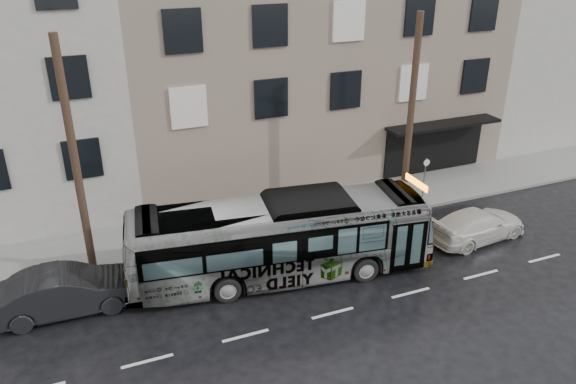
# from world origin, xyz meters

# --- Properties ---
(ground) EXTENTS (120.00, 120.00, 0.00)m
(ground) POSITION_xyz_m (0.00, 0.00, 0.00)
(ground) COLOR black
(ground) RESTS_ON ground
(sidewalk) EXTENTS (90.00, 3.60, 0.15)m
(sidewalk) POSITION_xyz_m (0.00, 4.90, 0.07)
(sidewalk) COLOR gray
(sidewalk) RESTS_ON ground
(building_taupe) EXTENTS (20.00, 12.00, 11.00)m
(building_taupe) POSITION_xyz_m (5.00, 12.70, 5.50)
(building_taupe) COLOR gray
(building_taupe) RESTS_ON ground
(building_filler) EXTENTS (18.00, 12.00, 12.00)m
(building_filler) POSITION_xyz_m (24.00, 12.70, 6.00)
(building_filler) COLOR #B3B0A9
(building_filler) RESTS_ON ground
(utility_pole_front) EXTENTS (0.30, 0.30, 9.00)m
(utility_pole_front) POSITION_xyz_m (6.50, 3.30, 4.65)
(utility_pole_front) COLOR #443022
(utility_pole_front) RESTS_ON sidewalk
(utility_pole_rear) EXTENTS (0.30, 0.30, 9.00)m
(utility_pole_rear) POSITION_xyz_m (-7.50, 3.30, 4.65)
(utility_pole_rear) COLOR #443022
(utility_pole_rear) RESTS_ON sidewalk
(sign_post) EXTENTS (0.06, 0.06, 2.40)m
(sign_post) POSITION_xyz_m (7.60, 3.30, 1.35)
(sign_post) COLOR slate
(sign_post) RESTS_ON sidewalk
(bus) EXTENTS (11.76, 4.22, 3.20)m
(bus) POSITION_xyz_m (-0.82, 0.44, 1.60)
(bus) COLOR #B2B2B2
(bus) RESTS_ON ground
(white_sedan) EXTENTS (4.79, 2.38, 1.34)m
(white_sedan) POSITION_xyz_m (8.05, -0.11, 0.67)
(white_sedan) COLOR silver
(white_sedan) RESTS_ON ground
(dark_sedan) EXTENTS (4.93, 1.81, 1.61)m
(dark_sedan) POSITION_xyz_m (-8.49, 1.11, 0.81)
(dark_sedan) COLOR black
(dark_sedan) RESTS_ON ground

